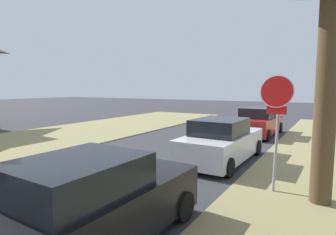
{
  "coord_description": "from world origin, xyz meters",
  "views": [
    {
      "loc": [
        5.83,
        4.4,
        2.67
      ],
      "look_at": [
        1.31,
        11.98,
        1.72
      ],
      "focal_mm": 29.56,
      "sensor_mm": 36.0,
      "label": 1
    }
  ],
  "objects_px": {
    "stop_sign_far": "(277,108)",
    "parked_sedan_black": "(88,206)",
    "parked_sedan_white": "(221,142)",
    "parked_sedan_red": "(258,122)"
  },
  "relations": [
    {
      "from": "stop_sign_far",
      "to": "parked_sedan_black",
      "type": "bearing_deg",
      "value": -117.67
    },
    {
      "from": "parked_sedan_black",
      "to": "stop_sign_far",
      "type": "bearing_deg",
      "value": 62.33
    },
    {
      "from": "stop_sign_far",
      "to": "parked_sedan_white",
      "type": "relative_size",
      "value": 0.66
    },
    {
      "from": "parked_sedan_white",
      "to": "parked_sedan_red",
      "type": "bearing_deg",
      "value": 91.28
    },
    {
      "from": "stop_sign_far",
      "to": "parked_sedan_black",
      "type": "xyz_separation_m",
      "value": [
        -2.19,
        -4.18,
        -1.45
      ]
    },
    {
      "from": "stop_sign_far",
      "to": "parked_sedan_white",
      "type": "xyz_separation_m",
      "value": [
        -2.22,
        2.23,
        -1.45
      ]
    },
    {
      "from": "parked_sedan_white",
      "to": "parked_sedan_red",
      "type": "relative_size",
      "value": 1.0
    },
    {
      "from": "parked_sedan_white",
      "to": "parked_sedan_black",
      "type": "bearing_deg",
      "value": -89.79
    },
    {
      "from": "parked_sedan_black",
      "to": "parked_sedan_white",
      "type": "relative_size",
      "value": 1.0
    },
    {
      "from": "parked_sedan_white",
      "to": "parked_sedan_red",
      "type": "height_order",
      "value": "same"
    }
  ]
}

